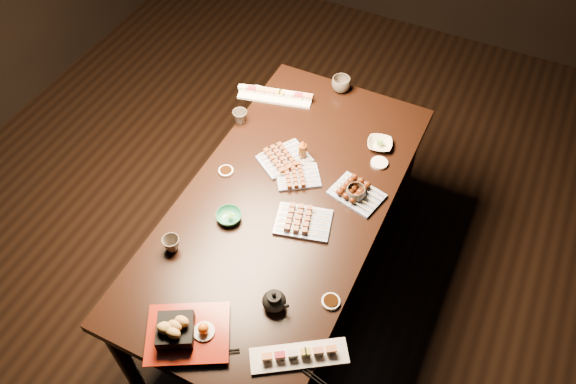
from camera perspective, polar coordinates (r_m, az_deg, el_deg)
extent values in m
plane|color=black|center=(3.40, -4.25, -4.23)|extent=(5.00, 5.00, 0.00)
cube|color=black|center=(2.89, -0.43, -5.62)|extent=(1.23, 1.94, 0.75)
imported|color=#297E5B|center=(2.53, -6.02, -2.52)|extent=(0.14, 0.14, 0.04)
imported|color=beige|center=(2.84, 9.29, 4.80)|extent=(0.15, 0.15, 0.03)
imported|color=#4B4239|center=(2.46, -11.75, -5.20)|extent=(0.10, 0.10, 0.07)
imported|color=#4B4239|center=(2.59, 6.87, -0.14)|extent=(0.09, 0.09, 0.07)
imported|color=#4B4239|center=(2.93, -4.89, 7.63)|extent=(0.08, 0.08, 0.07)
imported|color=#4B4239|center=(3.11, 5.41, 10.84)|extent=(0.12, 0.12, 0.08)
cylinder|color=#63340D|center=(2.72, 1.49, 4.31)|extent=(0.04, 0.04, 0.12)
cylinder|color=white|center=(2.72, -6.32, 2.13)|extent=(0.09, 0.09, 0.01)
cylinder|color=white|center=(2.77, 9.25, 2.92)|extent=(0.12, 0.12, 0.01)
cylinder|color=white|center=(2.31, 4.37, -11.02)|extent=(0.10, 0.10, 0.01)
cylinder|color=white|center=(3.12, -3.21, 10.26)|extent=(0.08, 0.08, 0.01)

